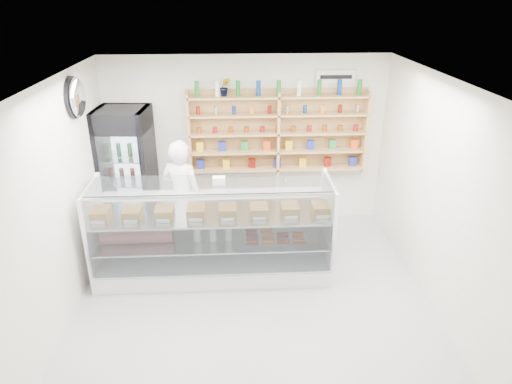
{
  "coord_description": "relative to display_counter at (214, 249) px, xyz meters",
  "views": [
    {
      "loc": [
        -0.22,
        -4.64,
        3.71
      ],
      "look_at": [
        0.07,
        0.9,
        1.22
      ],
      "focal_mm": 32.0,
      "sensor_mm": 36.0,
      "label": 1
    }
  ],
  "objects": [
    {
      "name": "wall_sign",
      "position": [
        1.92,
        1.6,
        2.07
      ],
      "size": [
        0.62,
        0.03,
        0.2
      ],
      "primitive_type": "cube",
      "color": "white",
      "rests_on": "back_wall"
    },
    {
      "name": "shop_worker",
      "position": [
        -0.47,
        0.69,
        0.5
      ],
      "size": [
        0.75,
        0.63,
        1.76
      ],
      "primitive_type": "imported",
      "rotation": [
        0.0,
        0.0,
        2.75
      ],
      "color": "white",
      "rests_on": "floor"
    },
    {
      "name": "display_counter",
      "position": [
        0.0,
        0.0,
        0.0
      ],
      "size": [
        3.2,
        0.96,
        1.39
      ],
      "color": "white",
      "rests_on": "floor"
    },
    {
      "name": "room",
      "position": [
        0.52,
        -0.87,
        1.02
      ],
      "size": [
        5.0,
        5.0,
        5.0
      ],
      "color": "#AEAEB3",
      "rests_on": "ground"
    },
    {
      "name": "wall_shelving",
      "position": [
        1.02,
        1.47,
        1.22
      ],
      "size": [
        2.84,
        0.28,
        1.33
      ],
      "color": "tan",
      "rests_on": "back_wall"
    },
    {
      "name": "drinks_cooler",
      "position": [
        -1.33,
        1.14,
        0.68
      ],
      "size": [
        0.81,
        0.79,
        2.11
      ],
      "rotation": [
        0.0,
        0.0,
        -0.08
      ],
      "color": "black",
      "rests_on": "floor"
    },
    {
      "name": "security_mirror",
      "position": [
        -1.65,
        0.33,
        2.07
      ],
      "size": [
        0.15,
        0.5,
        0.5
      ],
      "primitive_type": "ellipsoid",
      "color": "silver",
      "rests_on": "left_wall"
    },
    {
      "name": "potted_plant",
      "position": [
        0.19,
        1.47,
        1.96
      ],
      "size": [
        0.16,
        0.13,
        0.28
      ],
      "primitive_type": "imported",
      "rotation": [
        0.0,
        0.0,
        -0.02
      ],
      "color": "#1E6626",
      "rests_on": "wall_shelving"
    }
  ]
}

